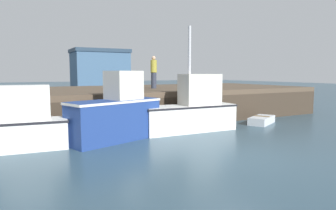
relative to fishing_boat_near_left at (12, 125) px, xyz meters
The scene contains 8 objects.
ground 6.90m from the fishing_boat_near_left, 32.67° to the right, with size 120.00×160.00×0.10m.
pier 9.87m from the fishing_boat_near_left, 28.21° to the left, with size 14.87×7.92×1.60m.
fishing_boat_near_left is the anchor object (origin of this frame).
fishing_boat_near_right 3.36m from the fishing_boat_near_left, ahead, with size 3.66×2.21×2.52m.
fishing_boat_mid 6.72m from the fishing_boat_near_left, ahead, with size 4.17×1.28×4.34m.
rowboat 10.69m from the fishing_boat_near_left, ahead, with size 1.93×1.51×0.39m.
dockworker 8.43m from the fishing_boat_near_left, 32.13° to the left, with size 0.34×0.34×1.75m.
warehouse 34.70m from the fishing_boat_near_left, 70.10° to the left, with size 7.78×5.50×5.77m.
Camera 1 is at (-5.81, -6.77, 2.45)m, focal length 32.14 mm.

